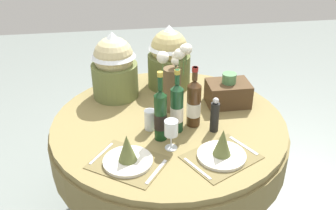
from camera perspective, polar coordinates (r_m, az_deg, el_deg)
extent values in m
cylinder|color=olive|center=(2.17, 0.13, -2.73)|extent=(1.33, 1.33, 0.04)
cylinder|color=olive|center=(2.23, 0.13, -5.22)|extent=(1.35, 1.35, 0.19)
cylinder|color=black|center=(2.38, 0.12, -10.17)|extent=(0.12, 0.12, 0.69)
cube|color=brown|center=(1.84, -6.06, -8.67)|extent=(0.43, 0.41, 0.00)
cylinder|color=silver|center=(1.84, -6.08, -8.42)|extent=(0.24, 0.24, 0.02)
cone|color=#606B38|center=(1.79, -6.21, -6.45)|extent=(0.09, 0.09, 0.14)
cube|color=silver|center=(1.92, -10.03, -7.22)|extent=(0.12, 0.16, 0.00)
cube|color=silver|center=(1.78, -1.76, -10.01)|extent=(0.12, 0.16, 0.00)
cube|color=brown|center=(1.89, 8.06, -7.80)|extent=(0.42, 0.39, 0.00)
cylinder|color=silver|center=(1.88, 8.08, -7.55)|extent=(0.24, 0.24, 0.02)
cone|color=#606B38|center=(1.84, 8.25, -5.61)|extent=(0.09, 0.09, 0.14)
cube|color=silver|center=(1.80, 4.44, -9.54)|extent=(0.10, 0.17, 0.00)
cube|color=silver|center=(1.98, 11.34, -6.02)|extent=(0.10, 0.18, 0.00)
cylinder|color=brown|center=(2.20, 0.62, 2.35)|extent=(0.10, 0.10, 0.27)
sphere|color=silver|center=(2.14, 1.29, 7.41)|extent=(0.05, 0.05, 0.05)
cylinder|color=#4C7038|center=(2.15, 1.28, 6.38)|extent=(0.01, 0.01, 0.05)
sphere|color=silver|center=(2.14, 1.10, 6.63)|extent=(0.05, 0.05, 0.05)
cylinder|color=#4C7038|center=(2.15, 1.10, 5.96)|extent=(0.01, 0.01, 0.03)
sphere|color=silver|center=(2.01, 2.44, 8.44)|extent=(0.05, 0.05, 0.05)
cylinder|color=#4C7038|center=(2.04, 2.39, 6.29)|extent=(0.01, 0.01, 0.13)
sphere|color=silver|center=(2.16, 2.83, 8.43)|extent=(0.07, 0.07, 0.07)
cylinder|color=#4C7038|center=(2.18, 2.79, 6.99)|extent=(0.01, 0.01, 0.07)
sphere|color=silver|center=(2.01, 1.73, 7.71)|extent=(0.06, 0.06, 0.06)
cylinder|color=#4C7038|center=(2.04, 1.70, 5.85)|extent=(0.01, 0.01, 0.10)
sphere|color=silver|center=(2.04, -0.81, 7.21)|extent=(0.07, 0.07, 0.07)
cylinder|color=#4C7038|center=(2.07, -0.80, 5.69)|extent=(0.01, 0.01, 0.07)
cylinder|color=#194223|center=(2.01, 1.34, -0.80)|extent=(0.07, 0.07, 0.25)
cylinder|color=silver|center=(2.02, 1.34, -1.29)|extent=(0.07, 0.07, 0.08)
cone|color=#194223|center=(1.94, 1.39, 2.79)|extent=(0.07, 0.07, 0.03)
cylinder|color=#194223|center=(1.91, 1.41, 4.27)|extent=(0.03, 0.03, 0.08)
cylinder|color=#B29933|center=(1.90, 1.42, 5.03)|extent=(0.03, 0.03, 0.02)
cylinder|color=#422814|center=(2.06, 3.91, -0.10)|extent=(0.08, 0.08, 0.24)
cylinder|color=silver|center=(2.07, 3.89, -0.56)|extent=(0.08, 0.08, 0.08)
cone|color=#422814|center=(2.00, 4.04, 3.33)|extent=(0.08, 0.08, 0.03)
cylinder|color=#422814|center=(1.97, 4.10, 4.74)|extent=(0.03, 0.03, 0.07)
cylinder|color=maroon|center=(1.96, 4.12, 5.41)|extent=(0.03, 0.03, 0.02)
cylinder|color=#143819|center=(1.93, -1.14, -1.92)|extent=(0.07, 0.07, 0.26)
cylinder|color=black|center=(1.95, -1.13, -2.44)|extent=(0.07, 0.07, 0.09)
cone|color=#143819|center=(1.86, -1.18, 1.83)|extent=(0.07, 0.07, 0.03)
cylinder|color=#143819|center=(1.84, -1.20, 3.61)|extent=(0.03, 0.03, 0.10)
cylinder|color=#B29933|center=(1.82, -1.22, 4.68)|extent=(0.03, 0.03, 0.02)
cylinder|color=silver|center=(1.93, 0.47, -6.47)|extent=(0.06, 0.06, 0.00)
cylinder|color=silver|center=(1.91, 0.47, -5.48)|extent=(0.01, 0.01, 0.08)
cylinder|color=silver|center=(1.86, 0.48, -3.49)|extent=(0.07, 0.07, 0.08)
cylinder|color=silver|center=(2.05, -2.74, -2.24)|extent=(0.06, 0.06, 0.12)
cylinder|color=black|center=(2.04, 7.06, -1.83)|extent=(0.05, 0.05, 0.17)
sphere|color=#B7B7BC|center=(1.99, 7.24, 0.67)|extent=(0.03, 0.03, 0.03)
cylinder|color=olive|center=(2.39, -7.97, 3.76)|extent=(0.29, 0.29, 0.22)
sphere|color=#C6B784|center=(2.33, -8.24, 7.25)|extent=(0.24, 0.24, 0.24)
cone|color=silver|center=(2.30, -8.38, 9.07)|extent=(0.27, 0.27, 0.16)
cylinder|color=#566033|center=(2.50, 0.15, 5.23)|extent=(0.28, 0.28, 0.22)
sphere|color=tan|center=(2.44, 0.16, 8.60)|extent=(0.24, 0.24, 0.24)
cone|color=silver|center=(2.41, 0.16, 10.30)|extent=(0.26, 0.26, 0.15)
cube|color=#47331E|center=(2.32, 9.04, 1.75)|extent=(0.25, 0.19, 0.14)
cylinder|color=#4C7F4C|center=(2.27, 9.24, 4.01)|extent=(0.08, 0.08, 0.06)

